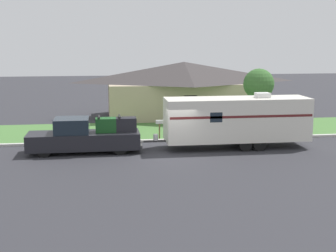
# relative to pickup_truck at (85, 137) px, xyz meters

# --- Properties ---
(ground_plane) EXTENTS (120.00, 120.00, 0.00)m
(ground_plane) POSITION_rel_pickup_truck_xyz_m (4.95, -1.50, -0.91)
(ground_plane) COLOR #2D2D33
(curb_strip) EXTENTS (80.00, 0.30, 0.14)m
(curb_strip) POSITION_rel_pickup_truck_xyz_m (4.95, 2.25, -0.84)
(curb_strip) COLOR beige
(curb_strip) RESTS_ON ground_plane
(lawn_strip) EXTENTS (80.00, 7.00, 0.03)m
(lawn_strip) POSITION_rel_pickup_truck_xyz_m (4.95, 5.90, -0.90)
(lawn_strip) COLOR #477538
(lawn_strip) RESTS_ON ground_plane
(house_across_street) EXTENTS (13.49, 6.67, 4.53)m
(house_across_street) POSITION_rel_pickup_truck_xyz_m (7.78, 12.03, 1.43)
(house_across_street) COLOR tan
(house_across_street) RESTS_ON ground_plane
(pickup_truck) EXTENTS (6.39, 1.98, 2.07)m
(pickup_truck) POSITION_rel_pickup_truck_xyz_m (0.00, 0.00, 0.00)
(pickup_truck) COLOR black
(pickup_truck) RESTS_ON ground_plane
(travel_trailer) EXTENTS (9.77, 2.28, 3.25)m
(travel_trailer) POSITION_rel_pickup_truck_xyz_m (8.86, -0.00, 0.80)
(travel_trailer) COLOR black
(travel_trailer) RESTS_ON ground_plane
(mailbox) EXTENTS (0.48, 0.20, 1.26)m
(mailbox) POSITION_rel_pickup_truck_xyz_m (4.61, 2.87, 0.06)
(mailbox) COLOR brown
(mailbox) RESTS_ON ground_plane
(tree_in_yard) EXTENTS (2.09, 2.09, 4.41)m
(tree_in_yard) POSITION_rel_pickup_truck_xyz_m (11.55, 4.15, 2.42)
(tree_in_yard) COLOR brown
(tree_in_yard) RESTS_ON ground_plane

